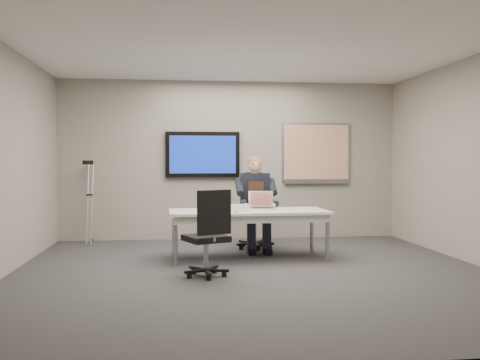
{
  "coord_description": "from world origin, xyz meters",
  "views": [
    {
      "loc": [
        -0.94,
        -6.47,
        1.38
      ],
      "look_at": [
        -0.05,
        1.13,
        1.11
      ],
      "focal_mm": 40.0,
      "sensor_mm": 36.0,
      "label": 1
    }
  ],
  "objects": [
    {
      "name": "office_chair_far",
      "position": [
        0.28,
        1.92,
        0.37
      ],
      "size": [
        0.67,
        0.67,
        1.17
      ],
      "rotation": [
        0.0,
        0.0,
        -0.22
      ],
      "color": "black",
      "rests_on": "ground"
    },
    {
      "name": "wall_back",
      "position": [
        0.0,
        3.0,
        1.4
      ],
      "size": [
        6.0,
        0.02,
        2.8
      ],
      "primitive_type": "cube",
      "color": "gray",
      "rests_on": "ground"
    },
    {
      "name": "whiteboard",
      "position": [
        1.55,
        2.97,
        1.53
      ],
      "size": [
        1.25,
        0.08,
        1.1
      ],
      "color": "gray",
      "rests_on": "wall_back"
    },
    {
      "name": "seated_person",
      "position": [
        0.27,
        1.64,
        0.59
      ],
      "size": [
        0.46,
        0.79,
        1.45
      ],
      "rotation": [
        0.0,
        0.0,
        -0.07
      ],
      "color": "#1D2030",
      "rests_on": "office_chair_far"
    },
    {
      "name": "conference_table",
      "position": [
        0.06,
        1.01,
        0.61
      ],
      "size": [
        2.25,
        1.0,
        0.69
      ],
      "rotation": [
        0.0,
        0.0,
        0.03
      ],
      "color": "white",
      "rests_on": "ground"
    },
    {
      "name": "laptop",
      "position": [
        0.29,
        1.25,
        0.75
      ],
      "size": [
        0.4,
        0.4,
        0.25
      ],
      "rotation": [
        0.0,
        0.0,
        -0.19
      ],
      "color": "silver",
      "rests_on": "conference_table"
    },
    {
      "name": "ceiling",
      "position": [
        0.0,
        0.0,
        2.8
      ],
      "size": [
        6.0,
        6.0,
        0.02
      ],
      "primitive_type": "cube",
      "color": "white",
      "rests_on": "wall_back"
    },
    {
      "name": "crutch",
      "position": [
        -2.42,
        2.76,
        0.71
      ],
      "size": [
        0.45,
        0.72,
        1.48
      ],
      "primitive_type": null,
      "rotation": [
        -0.22,
        0.0,
        0.4
      ],
      "color": "#B0B2B8",
      "rests_on": "ground"
    },
    {
      "name": "name_tent",
      "position": [
        -0.1,
        0.78,
        0.74
      ],
      "size": [
        0.28,
        0.09,
        0.11
      ],
      "primitive_type": null,
      "rotation": [
        0.0,
        0.0,
        0.04
      ],
      "color": "silver",
      "rests_on": "conference_table"
    },
    {
      "name": "floor",
      "position": [
        0.0,
        0.0,
        0.0
      ],
      "size": [
        6.0,
        6.0,
        0.02
      ],
      "primitive_type": "cube",
      "color": "#333335",
      "rests_on": "ground"
    },
    {
      "name": "pen",
      "position": [
        -0.15,
        0.67,
        0.69
      ],
      "size": [
        0.06,
        0.13,
        0.01
      ],
      "primitive_type": "cylinder",
      "rotation": [
        0.0,
        1.57,
        1.16
      ],
      "color": "black",
      "rests_on": "conference_table"
    },
    {
      "name": "tv_display",
      "position": [
        -0.5,
        2.95,
        1.5
      ],
      "size": [
        1.3,
        0.09,
        0.8
      ],
      "color": "black",
      "rests_on": "wall_back"
    },
    {
      "name": "office_chair_near",
      "position": [
        -0.59,
        -0.14,
        0.33
      ],
      "size": [
        0.65,
        0.65,
        1.05
      ],
      "rotation": [
        0.0,
        0.0,
        3.54
      ],
      "color": "black",
      "rests_on": "ground"
    },
    {
      "name": "wall_front",
      "position": [
        0.0,
        -3.0,
        1.4
      ],
      "size": [
        6.0,
        0.02,
        2.8
      ],
      "primitive_type": "cube",
      "color": "gray",
      "rests_on": "ground"
    }
  ]
}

